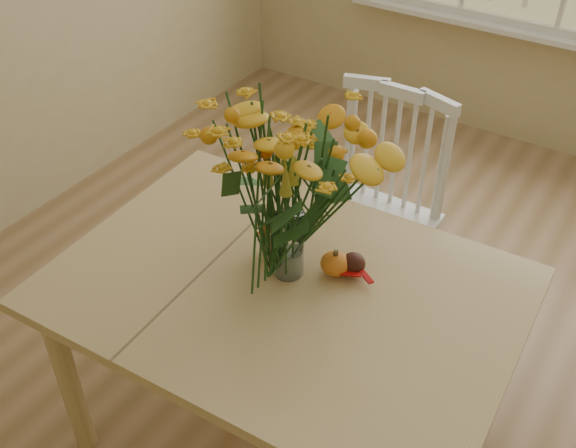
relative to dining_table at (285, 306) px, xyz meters
The scene contains 7 objects.
floor 0.73m from the dining_table, 67.47° to the left, with size 4.00×4.50×0.01m, color olive.
dining_table is the anchor object (origin of this frame).
windsor_chair 0.79m from the dining_table, 94.03° to the left, with size 0.46×0.44×1.00m.
flower_vase 0.42m from the dining_table, 111.07° to the left, with size 0.45×0.45×0.53m.
pumpkin 0.21m from the dining_table, 51.38° to the left, with size 0.09×0.09×0.07m, color orange.
turkey_figurine 0.20m from the dining_table, 139.62° to the left, with size 0.09×0.07×0.11m.
dark_gourd 0.25m from the dining_table, 47.25° to the left, with size 0.13×0.08×0.07m.
Camera 1 is at (0.70, -1.55, 2.14)m, focal length 42.00 mm.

